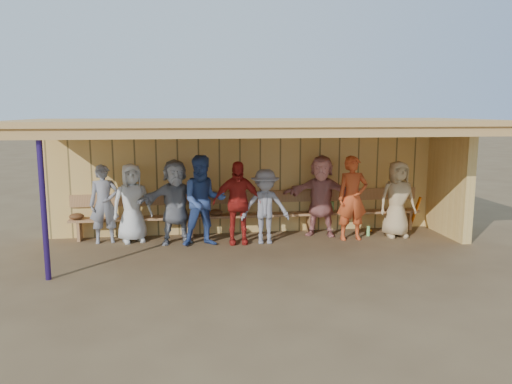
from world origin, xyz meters
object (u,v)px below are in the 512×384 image
player_f (321,196)px  player_c (204,201)px  player_a (104,204)px  player_g (352,198)px  player_d (237,203)px  player_b (132,203)px  bench (251,210)px  player_extra (176,202)px  player_e (265,207)px  player_h (397,199)px

player_f → player_c: bearing=-148.7°
player_a → player_g: player_g is taller
player_d → player_b: bearing=170.3°
bench → player_g: bearing=-21.0°
player_extra → bench: size_ratio=0.22×
player_e → player_d: bearing=178.4°
player_c → player_e: (1.23, 0.01, -0.15)m
player_b → player_f: size_ratio=0.93×
player_a → player_e: size_ratio=1.06×
player_e → player_a: bearing=175.8°
player_b → bench: player_b is taller
player_b → player_h: size_ratio=0.99×
player_extra → player_g: bearing=-15.4°
player_extra → player_h: bearing=-13.5°
player_c → player_g: size_ratio=1.03×
player_f → player_h: player_f is taller
player_b → player_e: 2.72m
player_a → player_c: size_ratio=0.89×
player_b → player_h: (5.52, -0.37, 0.01)m
player_f → player_h: (1.57, -0.33, -0.06)m
player_b → bench: bearing=-10.5°
player_f → player_g: 0.70m
player_b → player_c: size_ratio=0.89×
player_e → player_g: (1.83, 0.04, 0.12)m
player_c → player_f: (2.52, 0.47, -0.04)m
player_a → player_b: size_ratio=0.99×
player_c → player_f: bearing=4.8°
bench → player_e: bearing=-77.4°
player_c → player_d: bearing=0.0°
player_e → player_extra: bearing=176.6°
player_h → player_extra: player_extra is taller
player_a → player_b: 0.55m
player_b → player_g: 4.53m
player_h → player_b: bearing=174.2°
player_a → player_f: bearing=-10.8°
player_b → player_g: player_g is taller
player_c → player_g: bearing=-4.9°
player_a → player_d: (2.66, -0.44, 0.04)m
player_c → player_extra: bearing=148.9°
player_g → player_extra: (-3.62, 0.22, -0.02)m
player_d → player_f: (1.84, 0.40, 0.03)m
player_c → player_h: size_ratio=1.11×
player_a → bench: 3.06m
player_f → player_extra: (-3.07, -0.21, -0.01)m
bench → player_c: bearing=-142.3°
player_f → player_g: size_ratio=0.99×
player_g → player_extra: size_ratio=1.02×
player_e → player_extra: 1.81m
player_e → bench: size_ratio=0.20×
player_f → bench: player_f is taller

